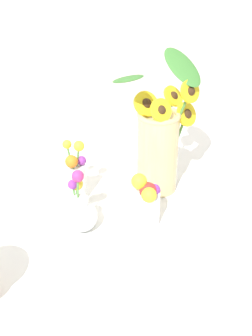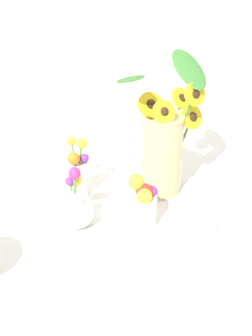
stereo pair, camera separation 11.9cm
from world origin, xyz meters
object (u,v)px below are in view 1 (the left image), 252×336
at_px(vase_small_back, 75,176).
at_px(serving_tray, 126,209).
at_px(mason_jar_sunflowers, 159,143).
at_px(vase_small_center, 146,202).
at_px(vase_bulb_right, 81,211).

bearing_deg(vase_small_back, serving_tray, -52.83).
distance_m(serving_tray, mason_jar_sunflowers, 0.20).
xyz_separation_m(vase_small_center, vase_small_back, (-0.09, 0.20, 0.01)).
relative_size(vase_small_center, vase_bulb_right, 0.84).
bearing_deg(mason_jar_sunflowers, vase_small_back, 158.08).
bearing_deg(vase_small_center, serving_tray, 89.89).
relative_size(vase_bulb_right, vase_small_back, 0.94).
height_order(serving_tray, mason_jar_sunflowers, mason_jar_sunflowers).
bearing_deg(serving_tray, vase_bulb_right, -177.44).
bearing_deg(vase_small_center, mason_jar_sunflowers, 40.31).
height_order(mason_jar_sunflowers, vase_small_back, mason_jar_sunflowers).
bearing_deg(serving_tray, mason_jar_sunflowers, 11.28).
xyz_separation_m(vase_small_center, vase_bulb_right, (-0.14, 0.08, -0.01)).
bearing_deg(mason_jar_sunflowers, serving_tray, -168.72).
xyz_separation_m(mason_jar_sunflowers, vase_small_back, (-0.22, 0.09, -0.07)).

